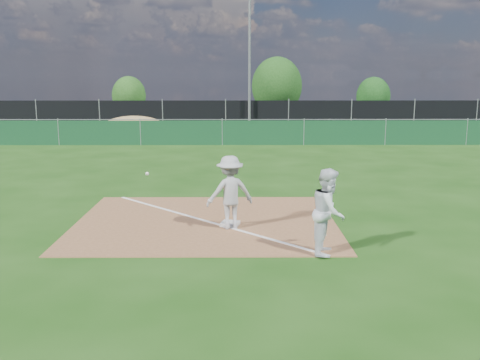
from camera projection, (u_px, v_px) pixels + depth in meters
name	position (u px, v px, depth m)	size (l,w,h in m)	color
ground	(219.00, 161.00, 21.33)	(90.00, 90.00, 0.00)	#18410E
infield_dirt	(206.00, 221.00, 12.50)	(6.00, 5.00, 0.02)	brown
foul_line	(206.00, 221.00, 12.50)	(0.08, 7.00, 0.01)	white
green_fence	(222.00, 133.00, 26.12)	(44.00, 0.05, 1.20)	#103A1F
dirt_mound	(134.00, 126.00, 29.53)	(3.38, 2.60, 1.17)	#9F804D
black_fence	(226.00, 115.00, 33.91)	(46.00, 0.04, 1.80)	black
parking_lot	(227.00, 122.00, 38.99)	(46.00, 9.00, 0.01)	black
light_pole	(249.00, 65.00, 33.03)	(0.16, 0.16, 8.00)	slate
first_base	(230.00, 224.00, 12.14)	(0.38, 0.38, 0.08)	silver
play_at_first	(230.00, 192.00, 11.80)	(2.47, 0.90, 1.63)	#BBBABD
runner	(329.00, 212.00, 10.14)	(0.81, 0.63, 1.66)	silver
car_left	(133.00, 111.00, 38.02)	(1.96, 4.87, 1.66)	#AFB1B7
car_mid	(230.00, 114.00, 37.53)	(1.40, 4.02, 1.32)	black
car_right	(312.00, 113.00, 37.99)	(1.99, 4.89, 1.42)	black
tree_left	(129.00, 96.00, 44.50)	(2.78, 2.78, 3.30)	#382316
tree_mid	(277.00, 86.00, 43.54)	(4.10, 4.10, 4.86)	#382316
tree_right	(373.00, 96.00, 43.86)	(2.74, 2.74, 3.25)	#382316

